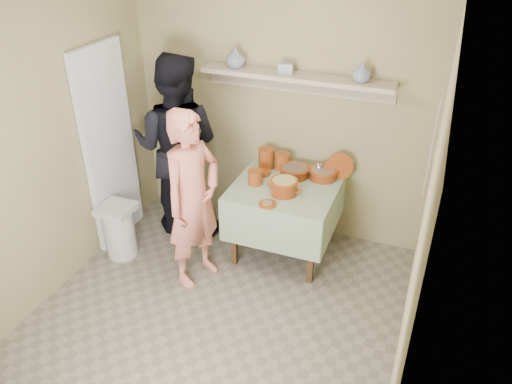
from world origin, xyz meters
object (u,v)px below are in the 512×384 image
at_px(cazuela_rice, 284,186).
at_px(trash_bin, 120,230).
at_px(person_cook, 193,200).
at_px(serving_table, 286,196).
at_px(person_helper, 177,146).

height_order(cazuela_rice, trash_bin, cazuela_rice).
distance_m(person_cook, serving_table, 0.94).
bearing_deg(serving_table, trash_bin, -156.65).
bearing_deg(person_cook, serving_table, -26.26).
distance_m(person_helper, cazuela_rice, 1.23).
distance_m(person_helper, trash_bin, 1.01).
xyz_separation_m(person_cook, person_helper, (-0.54, 0.71, 0.11)).
xyz_separation_m(person_helper, trash_bin, (-0.32, -0.69, -0.66)).
distance_m(cazuela_rice, trash_bin, 1.70).
relative_size(person_helper, trash_bin, 3.38).
relative_size(person_helper, cazuela_rice, 5.74).
relative_size(person_helper, serving_table, 1.95).
bearing_deg(trash_bin, person_helper, 64.95).
relative_size(cazuela_rice, trash_bin, 0.59).
bearing_deg(serving_table, person_helper, 178.01).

